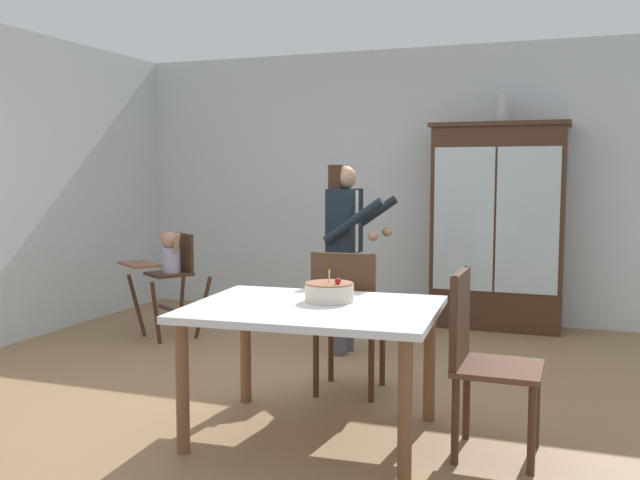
# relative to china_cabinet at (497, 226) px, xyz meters

# --- Properties ---
(ground_plane) EXTENTS (6.24, 6.24, 0.00)m
(ground_plane) POSITION_rel_china_cabinet_xyz_m (-1.24, -2.37, -0.97)
(ground_plane) COLOR #93704C
(wall_back) EXTENTS (5.32, 0.06, 2.70)m
(wall_back) POSITION_rel_china_cabinet_xyz_m (-1.24, 0.26, 0.38)
(wall_back) COLOR silver
(wall_back) RESTS_ON ground_plane
(china_cabinet) EXTENTS (1.26, 0.48, 1.93)m
(china_cabinet) POSITION_rel_china_cabinet_xyz_m (0.00, 0.00, 0.00)
(china_cabinet) COLOR #422819
(china_cabinet) RESTS_ON ground_plane
(ceramic_vase) EXTENTS (0.13, 0.13, 0.27)m
(ceramic_vase) POSITION_rel_china_cabinet_xyz_m (0.02, 0.00, 1.08)
(ceramic_vase) COLOR #B2B7B2
(ceramic_vase) RESTS_ON china_cabinet
(high_chair_with_toddler) EXTENTS (0.80, 0.85, 0.95)m
(high_chair_with_toddler) POSITION_rel_china_cabinet_xyz_m (-2.69, -1.40, -0.32)
(high_chair_with_toddler) COLOR #422819
(high_chair_with_toddler) RESTS_ON ground_plane
(adult_person) EXTENTS (0.50, 0.48, 1.53)m
(adult_person) POSITION_rel_china_cabinet_xyz_m (-1.05, -1.38, -0.00)
(adult_person) COLOR #47474C
(adult_person) RESTS_ON ground_plane
(dining_table) EXTENTS (1.41, 1.12, 0.74)m
(dining_table) POSITION_rel_china_cabinet_xyz_m (-0.65, -3.16, -0.32)
(dining_table) COLOR silver
(dining_table) RESTS_ON ground_plane
(birthday_cake) EXTENTS (0.28, 0.28, 0.19)m
(birthday_cake) POSITION_rel_china_cabinet_xyz_m (-0.61, -3.02, -0.18)
(birthday_cake) COLOR beige
(birthday_cake) RESTS_ON dining_table
(dining_chair_far_side) EXTENTS (0.47, 0.47, 0.96)m
(dining_chair_far_side) POSITION_rel_china_cabinet_xyz_m (-0.70, -2.43, -0.41)
(dining_chair_far_side) COLOR #422819
(dining_chair_far_side) RESTS_ON ground_plane
(dining_chair_right_end) EXTENTS (0.44, 0.44, 0.96)m
(dining_chair_right_end) POSITION_rel_china_cabinet_xyz_m (0.24, -3.10, -0.41)
(dining_chair_right_end) COLOR #422819
(dining_chair_right_end) RESTS_ON ground_plane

